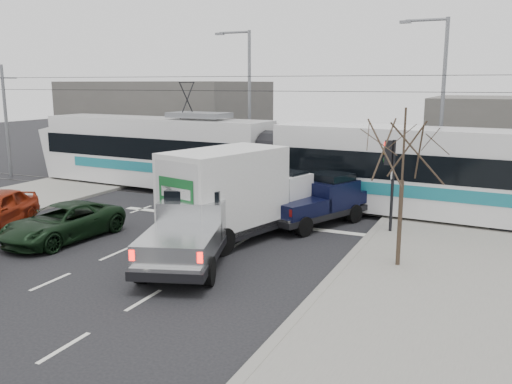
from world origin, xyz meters
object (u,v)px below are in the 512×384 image
at_px(street_lamp_far, 247,96).
at_px(navy_pickup, 320,200).
at_px(street_lamp_near, 439,99).
at_px(green_car, 62,222).
at_px(box_truck, 236,195).
at_px(bare_tree, 404,152).
at_px(traffic_signal, 390,166).
at_px(tram, 274,160).
at_px(silver_pickup, 193,225).

bearing_deg(street_lamp_far, navy_pickup, -49.58).
height_order(street_lamp_near, green_car, street_lamp_near).
bearing_deg(street_lamp_near, box_truck, -119.77).
height_order(bare_tree, street_lamp_far, street_lamp_far).
distance_m(traffic_signal, navy_pickup, 3.40).
xyz_separation_m(traffic_signal, street_lamp_far, (-10.66, 9.50, 2.37)).
relative_size(navy_pickup, green_car, 1.07).
relative_size(traffic_signal, street_lamp_far, 0.40).
relative_size(bare_tree, green_car, 1.01).
bearing_deg(street_lamp_far, tram, -53.51).
xyz_separation_m(tram, silver_pickup, (1.04, -9.59, -0.94)).
height_order(box_truck, green_car, box_truck).
relative_size(silver_pickup, navy_pickup, 1.28).
bearing_deg(bare_tree, green_car, -171.03).
bearing_deg(traffic_signal, silver_pickup, -133.34).
bearing_deg(green_car, tram, 68.98).
distance_m(silver_pickup, box_truck, 2.81).
distance_m(bare_tree, box_truck, 6.70).
bearing_deg(bare_tree, tram, 134.10).
relative_size(bare_tree, traffic_signal, 1.39).
xyz_separation_m(bare_tree, green_car, (-12.20, -1.93, -3.11)).
bearing_deg(navy_pickup, traffic_signal, 14.73).
distance_m(traffic_signal, tram, 7.55).
bearing_deg(street_lamp_near, street_lamp_far, 170.13).
relative_size(street_lamp_near, navy_pickup, 1.70).
height_order(bare_tree, traffic_signal, bare_tree).
bearing_deg(bare_tree, navy_pickup, 132.52).
bearing_deg(tram, box_truck, -75.30).
distance_m(traffic_signal, silver_pickup, 8.07).
bearing_deg(box_truck, street_lamp_far, 128.98).
height_order(box_truck, navy_pickup, box_truck).
distance_m(bare_tree, traffic_signal, 4.28).
xyz_separation_m(tram, navy_pickup, (3.55, -3.42, -1.06)).
bearing_deg(traffic_signal, tram, 149.30).
relative_size(bare_tree, silver_pickup, 0.74).
xyz_separation_m(tram, green_car, (-4.61, -9.77, -1.41)).
bearing_deg(navy_pickup, bare_tree, -24.62).
xyz_separation_m(bare_tree, tram, (-7.60, 7.84, -1.69)).
bearing_deg(street_lamp_near, silver_pickup, -115.32).
relative_size(street_lamp_far, silver_pickup, 1.32).
xyz_separation_m(bare_tree, navy_pickup, (-4.05, 4.41, -2.75)).
bearing_deg(green_car, silver_pickup, 5.96).
height_order(street_lamp_near, silver_pickup, street_lamp_near).
bearing_deg(street_lamp_far, bare_tree, -48.88).
bearing_deg(green_car, bare_tree, 13.20).
distance_m(silver_pickup, green_car, 5.67).
bearing_deg(box_truck, street_lamp_near, 75.54).
relative_size(traffic_signal, silver_pickup, 0.53).
bearing_deg(box_truck, bare_tree, 6.44).
distance_m(bare_tree, tram, 11.05).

